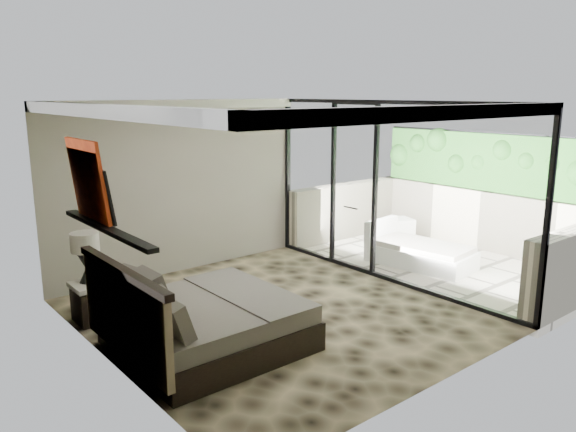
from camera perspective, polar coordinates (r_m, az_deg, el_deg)
floor at (r=7.65m, az=-1.33°, el=-9.93°), size 5.00×5.00×0.00m
ceiling at (r=7.07m, az=-1.44°, el=11.45°), size 4.50×5.00×0.02m
back_wall at (r=9.29m, az=-10.90°, el=2.86°), size 4.50×0.02×2.80m
left_wall at (r=6.15m, az=-18.07°, el=-2.42°), size 0.02×5.00×2.80m
glass_wall at (r=8.77m, az=10.28°, el=2.33°), size 0.08×5.00×2.80m
terrace_slab at (r=10.27m, az=15.43°, el=-4.82°), size 3.00×5.00×0.12m
parapet_far at (r=11.22m, az=19.61°, el=-0.42°), size 0.30×5.00×1.10m
foliage_hedge at (r=11.05m, az=20.03°, el=5.15°), size 0.36×4.60×1.10m
picture_ledge at (r=6.24m, az=-17.96°, el=-1.26°), size 0.12×2.20×0.05m
bed at (r=6.63m, az=-8.86°, el=-10.61°), size 2.03×1.97×1.12m
nightstand at (r=7.78m, az=-19.16°, el=-8.32°), size 0.58×0.58×0.49m
table_lamp at (r=7.62m, az=-19.89°, el=-3.33°), size 0.36×0.36×0.66m
abstract_canvas at (r=6.52m, az=-19.69°, el=3.45°), size 0.13×0.90×0.90m
framed_print at (r=6.36m, az=-18.44°, el=1.95°), size 0.11×0.50×0.60m
ottoman at (r=11.39m, az=11.24°, el=-1.40°), size 0.59×0.59×0.46m
lounger at (r=9.93m, az=13.04°, el=-3.63°), size 1.10×1.86×0.69m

